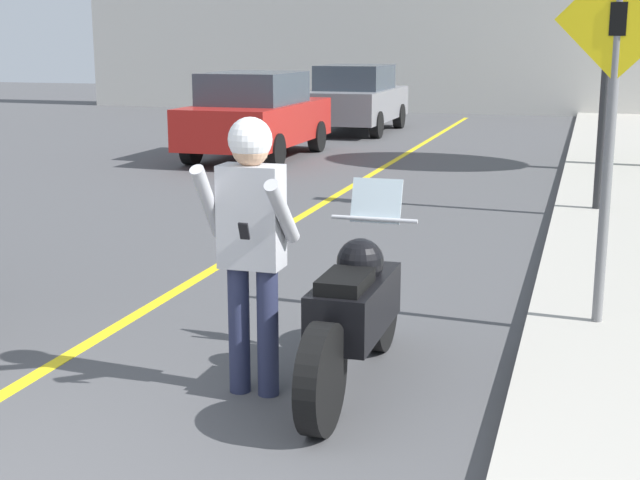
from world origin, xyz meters
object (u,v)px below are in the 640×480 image
Objects in this scene: motorcycle at (355,312)px; parked_car_red at (256,115)px; person_biker at (251,226)px; traffic_light at (610,25)px; crossing_sign at (612,108)px; parked_car_grey at (356,98)px.

parked_car_red is at bearing 113.94° from motorcycle.
person_biker is (-0.60, -0.33, 0.61)m from motorcycle.
traffic_light is (2.17, 6.91, 1.34)m from person_biker.
motorcycle is at bearing 28.60° from person_biker.
motorcycle is at bearing -135.13° from crossing_sign.
parked_car_grey is at bearing 104.54° from motorcycle.
person_biker is at bearing -151.40° from motorcycle.
parked_car_red is at bearing 145.87° from traffic_light.
parked_car_red is 1.00× the size of parked_car_grey.
traffic_light is 11.60m from parked_car_grey.
motorcycle is 17.03m from parked_car_grey.
motorcycle is 7.05m from traffic_light.
parked_car_red is at bearing 124.38° from crossing_sign.
traffic_light is (1.57, 6.59, 1.95)m from motorcycle.
motorcycle is at bearing -103.43° from traffic_light.
parked_car_grey is at bearing 83.97° from parked_car_red.
parked_car_grey is at bearing 111.38° from crossing_sign.
person_biker reaches higher than motorcycle.
motorcycle is 0.53× the size of parked_car_grey.
parked_car_red is (-4.86, 10.95, 0.34)m from motorcycle.
crossing_sign is at bearing -68.62° from parked_car_grey.
parked_car_red is (-6.43, 9.39, -0.93)m from crossing_sign.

